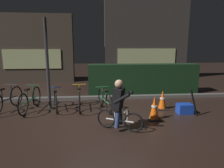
# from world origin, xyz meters

# --- Properties ---
(ground_plane) EXTENTS (40.00, 40.00, 0.00)m
(ground_plane) POSITION_xyz_m (0.00, 0.00, 0.00)
(ground_plane) COLOR black
(sidewalk_curb) EXTENTS (12.00, 0.24, 0.12)m
(sidewalk_curb) POSITION_xyz_m (0.00, 2.20, 0.06)
(sidewalk_curb) COLOR #56544F
(sidewalk_curb) RESTS_ON ground
(hedge_row) EXTENTS (4.80, 0.70, 1.29)m
(hedge_row) POSITION_xyz_m (1.80, 3.10, 0.64)
(hedge_row) COLOR black
(hedge_row) RESTS_ON ground
(storefront_left) EXTENTS (4.61, 0.54, 3.88)m
(storefront_left) POSITION_xyz_m (-3.87, 6.50, 1.93)
(storefront_left) COLOR #42382D
(storefront_left) RESTS_ON ground
(storefront_right) EXTENTS (5.34, 0.54, 4.95)m
(storefront_right) POSITION_xyz_m (2.99, 7.20, 2.46)
(storefront_right) COLOR #383330
(storefront_right) RESTS_ON ground
(street_post) EXTENTS (0.10, 0.10, 2.90)m
(street_post) POSITION_xyz_m (-1.82, 1.20, 1.45)
(street_post) COLOR #2D2D33
(street_post) RESTS_ON ground
(parked_bike_leftmost) EXTENTS (0.49, 1.68, 0.79)m
(parked_bike_leftmost) POSITION_xyz_m (-3.16, 1.12, 0.36)
(parked_bike_leftmost) COLOR black
(parked_bike_leftmost) RESTS_ON ground
(parked_bike_left_mid) EXTENTS (0.46, 1.69, 0.78)m
(parked_bike_left_mid) POSITION_xyz_m (-2.39, 1.03, 0.35)
(parked_bike_left_mid) COLOR black
(parked_bike_left_mid) RESTS_ON ground
(parked_bike_center_left) EXTENTS (0.48, 1.47, 0.69)m
(parked_bike_center_left) POSITION_xyz_m (-1.61, 1.09, 0.32)
(parked_bike_center_left) COLOR black
(parked_bike_center_left) RESTS_ON ground
(parked_bike_center_right) EXTENTS (0.46, 1.68, 0.77)m
(parked_bike_center_right) POSITION_xyz_m (-0.83, 1.08, 0.35)
(parked_bike_center_right) COLOR black
(parked_bike_center_right) RESTS_ON ground
(parked_bike_right_mid) EXTENTS (0.48, 1.52, 0.71)m
(parked_bike_right_mid) POSITION_xyz_m (-0.02, 0.92, 0.33)
(parked_bike_right_mid) COLOR black
(parked_bike_right_mid) RESTS_ON ground
(traffic_cone_near) EXTENTS (0.36, 0.36, 0.67)m
(traffic_cone_near) POSITION_xyz_m (1.32, -0.10, 0.32)
(traffic_cone_near) COLOR black
(traffic_cone_near) RESTS_ON ground
(traffic_cone_far) EXTENTS (0.36, 0.36, 0.63)m
(traffic_cone_far) POSITION_xyz_m (1.88, 0.79, 0.30)
(traffic_cone_far) COLOR black
(traffic_cone_far) RESTS_ON ground
(blue_crate) EXTENTS (0.44, 0.32, 0.30)m
(blue_crate) POSITION_xyz_m (2.41, 0.30, 0.15)
(blue_crate) COLOR #193DB7
(blue_crate) RESTS_ON ground
(cyclist) EXTENTS (1.08, 0.66, 1.25)m
(cyclist) POSITION_xyz_m (0.25, -0.68, 0.63)
(cyclist) COLOR black
(cyclist) RESTS_ON ground
(closed_umbrella) EXTENTS (0.32, 0.10, 0.82)m
(closed_umbrella) POSITION_xyz_m (2.55, 0.05, 0.41)
(closed_umbrella) COLOR black
(closed_umbrella) RESTS_ON ground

